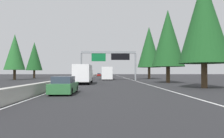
{
  "coord_description": "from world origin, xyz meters",
  "views": [
    {
      "loc": [
        -1.49,
        -5.36,
        1.78
      ],
      "look_at": [
        46.11,
        -6.69,
        2.58
      ],
      "focal_mm": 33.36,
      "sensor_mm": 36.0,
      "label": 1
    }
  ],
  "objects_px": {
    "conifer_left_near": "(15,52)",
    "oncoming_near": "(79,75)",
    "box_truck_far_left": "(84,74)",
    "conifer_right_foreground": "(204,20)",
    "sign_gantry_overhead": "(109,57)",
    "conifer_right_mid": "(149,47)",
    "sedan_mid_right": "(99,75)",
    "sedan_distant_b": "(64,86)",
    "conifer_left_mid": "(34,56)",
    "bus_distant_a": "(107,73)",
    "conifer_right_near": "(168,38)"
  },
  "relations": [
    {
      "from": "sedan_distant_b",
      "to": "conifer_left_mid",
      "type": "height_order",
      "value": "conifer_left_mid"
    },
    {
      "from": "sedan_mid_right",
      "to": "conifer_left_near",
      "type": "bearing_deg",
      "value": 160.65
    },
    {
      "from": "sedan_mid_right",
      "to": "conifer_right_mid",
      "type": "bearing_deg",
      "value": -160.91
    },
    {
      "from": "conifer_right_mid",
      "to": "conifer_left_near",
      "type": "height_order",
      "value": "conifer_right_mid"
    },
    {
      "from": "sedan_distant_b",
      "to": "sedan_mid_right",
      "type": "distance_m",
      "value": 86.08
    },
    {
      "from": "sedan_distant_b",
      "to": "sedan_mid_right",
      "type": "xyz_separation_m",
      "value": [
        86.08,
        0.08,
        0.0
      ]
    },
    {
      "from": "conifer_right_mid",
      "to": "bus_distant_a",
      "type": "bearing_deg",
      "value": 113.8
    },
    {
      "from": "box_truck_far_left",
      "to": "conifer_right_foreground",
      "type": "relative_size",
      "value": 0.66
    },
    {
      "from": "conifer_left_near",
      "to": "bus_distant_a",
      "type": "bearing_deg",
      "value": -84.56
    },
    {
      "from": "conifer_right_foreground",
      "to": "box_truck_far_left",
      "type": "bearing_deg",
      "value": 57.19
    },
    {
      "from": "conifer_left_near",
      "to": "box_truck_far_left",
      "type": "bearing_deg",
      "value": -133.99
    },
    {
      "from": "bus_distant_a",
      "to": "conifer_left_mid",
      "type": "xyz_separation_m",
      "value": [
        12.21,
        22.59,
        5.13
      ]
    },
    {
      "from": "sign_gantry_overhead",
      "to": "oncoming_near",
      "type": "distance_m",
      "value": 44.52
    },
    {
      "from": "bus_distant_a",
      "to": "conifer_left_near",
      "type": "height_order",
      "value": "conifer_left_near"
    },
    {
      "from": "conifer_left_near",
      "to": "conifer_right_near",
      "type": "bearing_deg",
      "value": -114.57
    },
    {
      "from": "sign_gantry_overhead",
      "to": "conifer_right_near",
      "type": "xyz_separation_m",
      "value": [
        -11.28,
        -10.08,
        2.48
      ]
    },
    {
      "from": "conifer_left_near",
      "to": "oncoming_near",
      "type": "bearing_deg",
      "value": -15.08
    },
    {
      "from": "sign_gantry_overhead",
      "to": "box_truck_far_left",
      "type": "relative_size",
      "value": 1.49
    },
    {
      "from": "conifer_right_near",
      "to": "conifer_right_mid",
      "type": "height_order",
      "value": "conifer_right_mid"
    },
    {
      "from": "conifer_right_near",
      "to": "conifer_left_mid",
      "type": "relative_size",
      "value": 1.13
    },
    {
      "from": "sign_gantry_overhead",
      "to": "conifer_right_mid",
      "type": "height_order",
      "value": "conifer_right_mid"
    },
    {
      "from": "box_truck_far_left",
      "to": "conifer_left_mid",
      "type": "relative_size",
      "value": 0.75
    },
    {
      "from": "bus_distant_a",
      "to": "oncoming_near",
      "type": "distance_m",
      "value": 38.52
    },
    {
      "from": "conifer_left_mid",
      "to": "sedan_distant_b",
      "type": "bearing_deg",
      "value": -158.41
    },
    {
      "from": "sedan_distant_b",
      "to": "bus_distant_a",
      "type": "relative_size",
      "value": 0.38
    },
    {
      "from": "oncoming_near",
      "to": "conifer_right_near",
      "type": "relative_size",
      "value": 0.35
    },
    {
      "from": "sedan_distant_b",
      "to": "conifer_right_mid",
      "type": "distance_m",
      "value": 44.33
    },
    {
      "from": "sedan_mid_right",
      "to": "oncoming_near",
      "type": "height_order",
      "value": "same"
    },
    {
      "from": "conifer_right_foreground",
      "to": "conifer_right_near",
      "type": "distance_m",
      "value": 12.42
    },
    {
      "from": "box_truck_far_left",
      "to": "sign_gantry_overhead",
      "type": "bearing_deg",
      "value": -16.71
    },
    {
      "from": "conifer_left_near",
      "to": "sedan_distant_b",
      "type": "bearing_deg",
      "value": -150.76
    },
    {
      "from": "sign_gantry_overhead",
      "to": "conifer_right_foreground",
      "type": "bearing_deg",
      "value": -156.07
    },
    {
      "from": "oncoming_near",
      "to": "conifer_right_mid",
      "type": "bearing_deg",
      "value": 37.22
    },
    {
      "from": "sedan_distant_b",
      "to": "bus_distant_a",
      "type": "distance_m",
      "value": 35.61
    },
    {
      "from": "sedan_distant_b",
      "to": "conifer_right_mid",
      "type": "bearing_deg",
      "value": -21.05
    },
    {
      "from": "sedan_distant_b",
      "to": "conifer_right_near",
      "type": "height_order",
      "value": "conifer_right_near"
    },
    {
      "from": "sedan_distant_b",
      "to": "conifer_right_mid",
      "type": "relative_size",
      "value": 0.3
    },
    {
      "from": "sedan_distant_b",
      "to": "oncoming_near",
      "type": "xyz_separation_m",
      "value": [
        72.01,
        8.19,
        0.0
      ]
    },
    {
      "from": "bus_distant_a",
      "to": "oncoming_near",
      "type": "bearing_deg",
      "value": 18.05
    },
    {
      "from": "sign_gantry_overhead",
      "to": "sedan_mid_right",
      "type": "distance_m",
      "value": 56.92
    },
    {
      "from": "box_truck_far_left",
      "to": "conifer_right_foreground",
      "type": "height_order",
      "value": "conifer_right_foreground"
    },
    {
      "from": "box_truck_far_left",
      "to": "bus_distant_a",
      "type": "distance_m",
      "value": 20.43
    },
    {
      "from": "bus_distant_a",
      "to": "conifer_right_mid",
      "type": "xyz_separation_m",
      "value": [
        5.25,
        -11.89,
        7.25
      ]
    },
    {
      "from": "conifer_right_foreground",
      "to": "conifer_left_near",
      "type": "distance_m",
      "value": 43.22
    },
    {
      "from": "conifer_right_mid",
      "to": "conifer_left_near",
      "type": "xyz_separation_m",
      "value": [
        -7.37,
        34.27,
        -2.23
      ]
    },
    {
      "from": "sedan_mid_right",
      "to": "conifer_right_near",
      "type": "relative_size",
      "value": 0.35
    },
    {
      "from": "sign_gantry_overhead",
      "to": "conifer_left_near",
      "type": "height_order",
      "value": "conifer_left_near"
    },
    {
      "from": "conifer_right_foreground",
      "to": "sedan_mid_right",
      "type": "bearing_deg",
      "value": 10.45
    },
    {
      "from": "sign_gantry_overhead",
      "to": "conifer_left_mid",
      "type": "bearing_deg",
      "value": 51.85
    },
    {
      "from": "conifer_right_foreground",
      "to": "conifer_right_mid",
      "type": "height_order",
      "value": "conifer_right_mid"
    }
  ]
}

